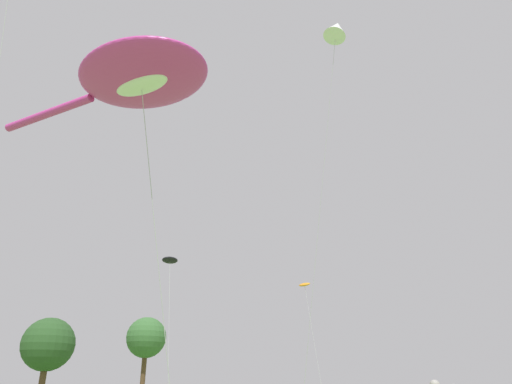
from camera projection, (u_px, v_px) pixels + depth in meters
big_show_kite at (140, 77)px, 17.41m from camera, size 6.31×10.04×12.65m
small_kite_bird_shape at (170, 261)px, 26.10m from camera, size 0.98×2.33×8.29m
small_kite_diamond_red at (305, 286)px, 32.38m from camera, size 0.97×2.59×8.28m
small_kite_delta_white at (336, 30)px, 22.72m from camera, size 1.46×4.30×18.18m
tree_oak_left at (48, 345)px, 44.86m from camera, size 4.95×4.95×7.78m
tree_oak_right at (146, 338)px, 53.57m from camera, size 4.51×4.51×9.00m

